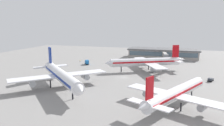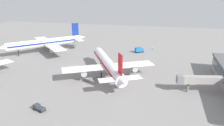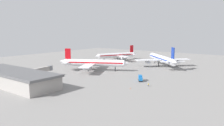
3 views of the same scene
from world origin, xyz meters
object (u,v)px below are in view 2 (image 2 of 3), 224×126
airplane_taxiing (108,64)px  pushback_tractor (39,108)px  airplane_at_gate (46,43)px  safety_cone_near_gate (169,52)px  catering_truck (139,50)px  ground_crew_worker (153,48)px

airplane_taxiing → pushback_tractor: 38.51m
airplane_taxiing → pushback_tractor: size_ratio=9.98×
airplane_at_gate → safety_cone_near_gate: 78.18m
catering_truck → airplane_taxiing: bearing=-137.4°
pushback_tractor → catering_truck: catering_truck is taller
airplane_taxiing → pushback_tractor: airplane_taxiing is taller
airplane_at_gate → safety_cone_near_gate: (17.77, -75.91, -5.84)m
airplane_taxiing → ground_crew_worker: (53.54, -17.16, -4.92)m
pushback_tractor → ground_crew_worker: (88.85, -31.77, -0.12)m
airplane_taxiing → pushback_tractor: (-35.30, 14.61, -4.80)m
airplane_taxiing → safety_cone_near_gate: airplane_taxiing is taller
airplane_at_gate → catering_truck: bearing=147.1°
pushback_tractor → airplane_taxiing: bearing=-92.0°
pushback_tractor → safety_cone_near_gate: (84.26, -41.98, -0.67)m
airplane_at_gate → catering_truck: 59.11m
catering_truck → airplane_at_gate: bearing=156.8°
airplane_at_gate → safety_cone_near_gate: size_ratio=73.11×
airplane_taxiing → ground_crew_worker: 56.44m
airplane_taxiing → ground_crew_worker: airplane_taxiing is taller
airplane_taxiing → catering_truck: bearing=-39.8°
ground_crew_worker → safety_cone_near_gate: (-4.59, -10.21, -0.55)m
airplane_at_gate → pushback_tractor: bearing=71.4°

